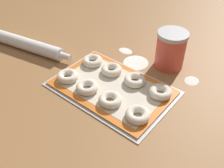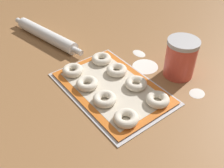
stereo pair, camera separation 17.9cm
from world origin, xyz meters
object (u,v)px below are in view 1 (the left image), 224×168
(baking_tray, at_px, (112,88))
(rolling_pin, at_px, (26,44))
(bagel_front_far_left, at_px, (68,76))
(bagel_front_mid_right, at_px, (110,100))
(bagel_back_mid_left, at_px, (112,70))
(flour_canister, at_px, (171,50))
(bagel_front_mid_left, at_px, (87,87))
(bagel_back_far_left, at_px, (92,61))
(bagel_back_far_right, at_px, (160,92))
(bagel_front_far_right, at_px, (138,115))
(bagel_back_mid_right, at_px, (135,80))

(baking_tray, height_order, rolling_pin, rolling_pin)
(bagel_front_far_left, relative_size, bagel_front_mid_right, 1.00)
(bagel_back_mid_left, bearing_deg, bagel_front_mid_right, -52.40)
(bagel_front_far_left, xyz_separation_m, flour_canister, (0.26, 0.35, 0.06))
(baking_tray, xyz_separation_m, bagel_front_mid_right, (0.05, -0.07, 0.02))
(baking_tray, relative_size, bagel_front_mid_left, 5.46)
(bagel_back_far_left, relative_size, rolling_pin, 0.17)
(bagel_back_mid_left, distance_m, rolling_pin, 0.44)
(bagel_back_far_right, relative_size, rolling_pin, 0.17)
(bagel_front_far_left, bearing_deg, baking_tray, 23.81)
(bagel_front_far_right, relative_size, flour_canister, 0.53)
(bagel_front_mid_right, bearing_deg, bagel_back_mid_right, 88.67)
(flour_canister, bearing_deg, bagel_front_mid_right, -96.75)
(baking_tray, height_order, bagel_back_mid_right, bagel_back_mid_right)
(flour_canister, bearing_deg, bagel_back_mid_left, -126.38)
(baking_tray, relative_size, bagel_front_far_left, 5.46)
(bagel_front_far_left, height_order, rolling_pin, rolling_pin)
(rolling_pin, bearing_deg, bagel_back_far_left, 16.59)
(baking_tray, bearing_deg, bagel_back_mid_left, 130.18)
(bagel_back_mid_left, xyz_separation_m, bagel_back_mid_right, (0.11, 0.01, 0.00))
(bagel_back_far_right, distance_m, flour_canister, 0.22)
(bagel_front_far_left, distance_m, bagel_front_far_right, 0.33)
(bagel_back_far_left, bearing_deg, bagel_back_far_right, 1.65)
(bagel_front_far_right, height_order, rolling_pin, rolling_pin)
(bagel_back_mid_left, bearing_deg, bagel_back_far_left, -178.59)
(bagel_front_mid_right, distance_m, bagel_back_mid_right, 0.15)
(bagel_front_mid_left, xyz_separation_m, flour_canister, (0.15, 0.35, 0.06))
(bagel_back_mid_left, relative_size, bagel_back_far_right, 1.00)
(bagel_front_far_right, distance_m, bagel_back_mid_right, 0.18)
(bagel_front_mid_left, bearing_deg, bagel_back_mid_right, 52.39)
(baking_tray, distance_m, bagel_back_far_left, 0.18)
(bagel_back_far_right, relative_size, flour_canister, 0.53)
(flour_canister, bearing_deg, bagel_back_mid_right, -100.68)
(bagel_back_far_left, distance_m, bagel_back_mid_left, 0.10)
(baking_tray, distance_m, bagel_front_far_right, 0.18)
(bagel_front_mid_right, distance_m, rolling_pin, 0.54)
(bagel_front_far_left, height_order, bagel_back_far_left, same)
(baking_tray, distance_m, bagel_back_mid_right, 0.09)
(bagel_front_far_left, height_order, bagel_front_mid_right, same)
(baking_tray, distance_m, rolling_pin, 0.49)
(rolling_pin, bearing_deg, bagel_front_far_right, -3.59)
(baking_tray, xyz_separation_m, bagel_front_mid_left, (-0.06, -0.07, 0.02))
(bagel_front_far_right, bearing_deg, flour_canister, 102.60)
(bagel_back_mid_left, bearing_deg, flour_canister, 53.62)
(bagel_back_far_left, height_order, flour_canister, flour_canister)
(flour_canister, relative_size, rolling_pin, 0.33)
(bagel_front_mid_right, xyz_separation_m, bagel_front_far_right, (0.12, 0.00, 0.00))
(bagel_front_far_right, distance_m, bagel_back_mid_left, 0.27)
(bagel_back_mid_right, xyz_separation_m, flour_canister, (0.04, 0.20, 0.06))
(bagel_front_mid_left, relative_size, bagel_back_far_right, 1.00)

